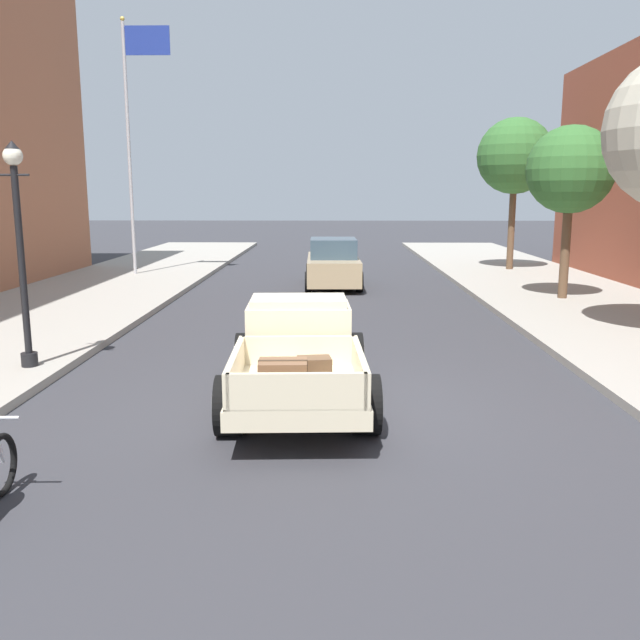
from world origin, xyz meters
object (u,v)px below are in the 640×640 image
(street_lamp_near, at_px, (20,238))
(car_background_tan, at_px, (333,264))
(street_tree_third, at_px, (515,156))
(hotrod_truck_cream, at_px, (299,351))
(street_tree_second, at_px, (571,170))
(flagpole, at_px, (134,120))

(street_lamp_near, bearing_deg, car_background_tan, 64.95)
(street_lamp_near, xyz_separation_m, street_tree_third, (12.43, 15.69, 2.17))
(car_background_tan, xyz_separation_m, street_lamp_near, (-5.34, -11.42, 1.62))
(car_background_tan, bearing_deg, hotrod_truck_cream, -92.41)
(street_tree_second, bearing_deg, car_background_tan, 153.46)
(street_lamp_near, relative_size, flagpole, 0.42)
(hotrod_truck_cream, bearing_deg, street_tree_third, 65.81)
(street_lamp_near, relative_size, street_tree_second, 0.79)
(street_tree_third, bearing_deg, car_background_tan, -148.93)
(street_tree_second, xyz_separation_m, street_tree_third, (0.43, 7.61, 0.78))
(street_tree_third, bearing_deg, street_tree_second, -93.20)
(hotrod_truck_cream, distance_m, street_lamp_near, 5.23)
(street_lamp_near, bearing_deg, flagpole, 97.98)
(car_background_tan, relative_size, street_tree_second, 0.89)
(car_background_tan, height_order, street_tree_second, street_tree_second)
(flagpole, distance_m, street_tree_third, 14.54)
(hotrod_truck_cream, distance_m, street_tree_second, 12.21)
(car_background_tan, bearing_deg, street_tree_second, -26.54)
(car_background_tan, distance_m, flagpole, 9.16)
(car_background_tan, distance_m, street_tree_third, 9.11)
(car_background_tan, xyz_separation_m, street_tree_second, (6.67, -3.33, 3.00))
(street_tree_second, bearing_deg, hotrod_truck_cream, -127.53)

